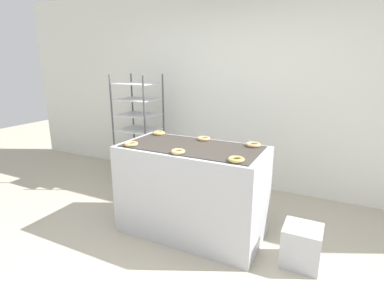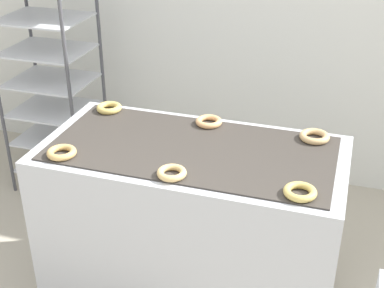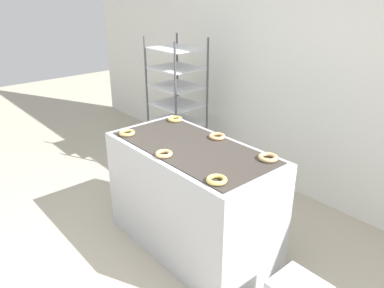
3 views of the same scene
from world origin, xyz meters
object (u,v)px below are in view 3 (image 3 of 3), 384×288
object	(u,v)px
donut_far_center	(217,136)
donut_far_right	(268,157)
fryer_machine	(192,198)
donut_far_left	(175,119)
donut_near_left	(127,133)
donut_near_right	(217,180)
donut_near_center	(164,154)
baking_rack_cart	(177,105)

from	to	relation	value
donut_far_center	donut_far_right	bearing A→B (deg)	-0.94
fryer_machine	donut_far_center	xyz separation A→B (m)	(0.01, 0.27, 0.49)
donut_far_left	donut_far_right	size ratio (longest dim) A/B	0.94
donut_near_left	donut_far_center	size ratio (longest dim) A/B	0.99
donut_near_left	donut_near_right	bearing A→B (deg)	-0.13
donut_near_center	donut_far_center	size ratio (longest dim) A/B	0.95
fryer_machine	baking_rack_cart	size ratio (longest dim) A/B	0.92
donut_near_left	donut_far_right	size ratio (longest dim) A/B	0.93
baking_rack_cart	fryer_machine	bearing A→B (deg)	-34.19
baking_rack_cart	donut_near_left	xyz separation A→B (m)	(0.75, -1.14, 0.15)
donut_near_center	donut_near_right	xyz separation A→B (m)	(0.55, 0.01, 0.00)
donut_near_left	donut_near_center	distance (m)	0.55
baking_rack_cart	donut_near_left	distance (m)	1.38
fryer_machine	donut_near_center	bearing A→B (deg)	-91.23
donut_near_right	baking_rack_cart	bearing A→B (deg)	148.25
donut_near_center	donut_far_right	distance (m)	0.77
baking_rack_cart	donut_far_center	distance (m)	1.45
donut_near_center	donut_far_right	bearing A→B (deg)	44.15
donut_far_right	fryer_machine	bearing A→B (deg)	-154.25
fryer_machine	donut_near_right	size ratio (longest dim) A/B	10.57
donut_far_left	donut_near_center	bearing A→B (deg)	-44.44
donut_near_center	donut_far_left	world-z (taller)	donut_far_left
donut_near_left	donut_far_center	distance (m)	0.77
donut_near_left	donut_near_center	size ratio (longest dim) A/B	1.05
baking_rack_cart	donut_near_right	size ratio (longest dim) A/B	11.53
fryer_machine	donut_far_center	distance (m)	0.56
baking_rack_cart	donut_near_right	xyz separation A→B (m)	(1.85, -1.14, 0.15)
donut_far_left	donut_far_center	distance (m)	0.57
fryer_machine	donut_near_left	distance (m)	0.78
donut_near_right	donut_near_center	bearing A→B (deg)	-178.45
donut_near_left	fryer_machine	bearing A→B (deg)	24.77
fryer_machine	donut_near_center	xyz separation A→B (m)	(-0.01, -0.27, 0.49)
baking_rack_cart	donut_far_right	size ratio (longest dim) A/B	10.85
donut_far_center	donut_near_right	bearing A→B (deg)	-44.53
baking_rack_cart	donut_near_center	bearing A→B (deg)	-41.74
fryer_machine	donut_far_center	world-z (taller)	donut_far_center
donut_near_left	donut_far_left	bearing A→B (deg)	91.06
baking_rack_cart	donut_near_left	world-z (taller)	baking_rack_cart
donut_far_left	baking_rack_cart	bearing A→B (deg)	140.44
donut_near_center	donut_far_right	size ratio (longest dim) A/B	0.89
donut_far_right	donut_far_left	bearing A→B (deg)	179.49
donut_near_right	donut_far_left	bearing A→B (deg)	154.36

